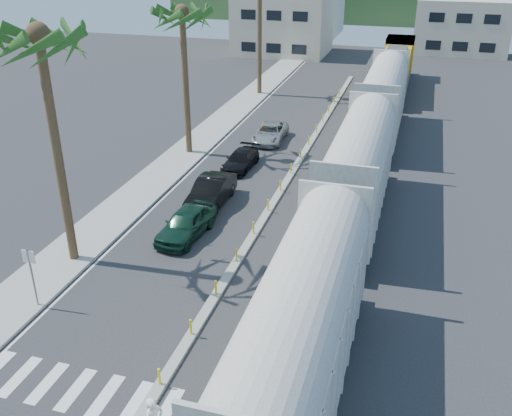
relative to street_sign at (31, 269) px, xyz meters
The scene contains 14 objects.
ground 7.82m from the street_sign, 15.32° to the right, with size 140.00×140.00×0.00m, color #28282B.
sidewalk 23.11m from the street_sign, 92.99° to the left, with size 3.00×90.00×0.15m, color gray.
rails 28.83m from the street_sign, 64.68° to the left, with size 1.56×100.00×0.06m.
median 19.48m from the street_sign, 67.88° to the left, with size 0.45×60.00×0.85m.
crosswalk 8.55m from the street_sign, 28.72° to the right, with size 14.00×2.20×0.01m, color silver.
lane_markings 23.65m from the street_sign, 77.38° to the left, with size 9.42×90.00×0.01m.
freight_train 22.03m from the street_sign, 56.02° to the left, with size 3.00×60.94×5.85m.
palm_trees 22.52m from the street_sign, 92.21° to the left, with size 3.50×37.20×13.75m.
street_sign is the anchor object (origin of this frame).
buildings 69.70m from the street_sign, 89.27° to the left, with size 38.00×27.00×10.00m.
car_lead 8.88m from the street_sign, 64.33° to the left, with size 2.28×4.82×1.59m, color #103123.
car_second 12.66m from the street_sign, 72.98° to the left, with size 1.78×5.06×1.67m, color black.
car_third 18.61m from the street_sign, 78.77° to the left, with size 1.94×4.36×1.24m, color black.
car_rear 24.78m from the street_sign, 80.50° to the left, with size 2.39×4.91×1.35m, color #A5A8AA.
Camera 1 is at (7.84, -15.27, 15.06)m, focal length 40.00 mm.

